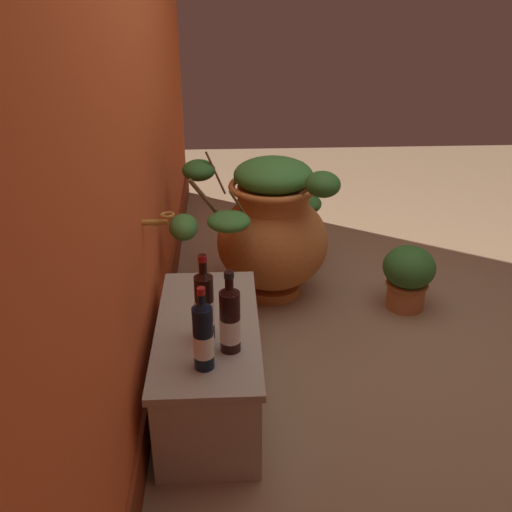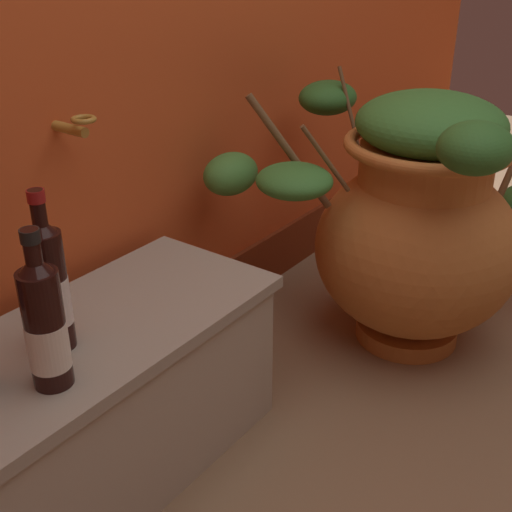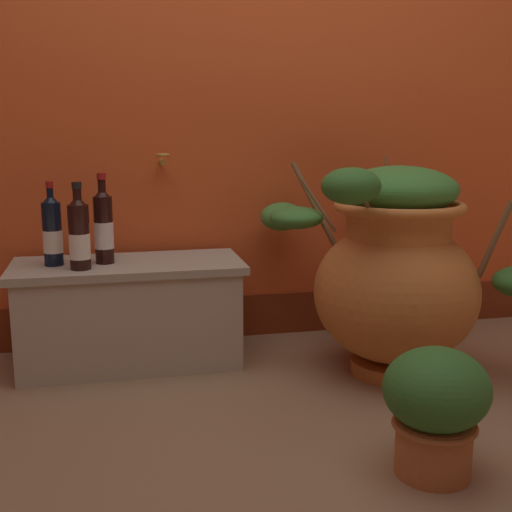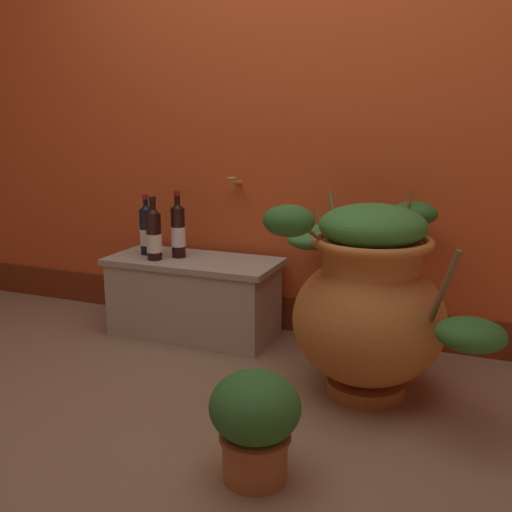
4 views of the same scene
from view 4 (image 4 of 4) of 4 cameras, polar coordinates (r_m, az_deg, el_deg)
ground_plane at (r=2.19m, az=-5.90°, el=-16.73°), size 7.00×7.00×0.00m
back_wall at (r=3.01m, az=4.61°, el=17.01°), size 4.40×0.33×2.60m
terracotta_urn at (r=2.34m, az=11.10°, el=-4.26°), size 0.93×0.85×0.80m
stone_ledge at (r=3.00m, az=-6.14°, el=-3.76°), size 0.88×0.40×0.41m
wine_bottle_left at (r=2.96m, az=-7.70°, el=2.61°), size 0.07×0.07×0.34m
wine_bottle_middle at (r=3.06m, az=-10.75°, el=2.60°), size 0.07×0.07×0.31m
wine_bottle_right at (r=2.93m, az=-10.06°, el=2.17°), size 0.08×0.08×0.32m
potted_shrub at (r=1.84m, az=-0.10°, el=-15.95°), size 0.28×0.28×0.35m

